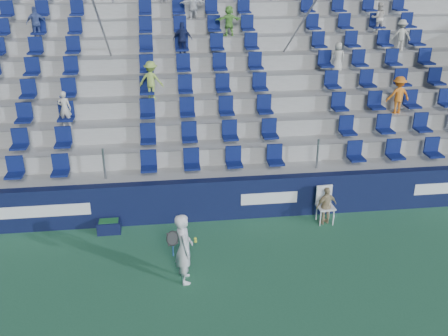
{
  "coord_description": "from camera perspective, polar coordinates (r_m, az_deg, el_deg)",
  "views": [
    {
      "loc": [
        -1.29,
        -9.21,
        6.98
      ],
      "look_at": [
        0.2,
        2.8,
        1.7
      ],
      "focal_mm": 40.0,
      "sensor_mm": 36.0,
      "label": 1
    }
  ],
  "objects": [
    {
      "name": "sponsor_wall",
      "position": [
        13.97,
        -0.98,
        -3.61
      ],
      "size": [
        24.0,
        0.32,
        1.2
      ],
      "color": "#0F163A",
      "rests_on": "ground"
    },
    {
      "name": "grandstand",
      "position": [
        18.16,
        -2.77,
        8.07
      ],
      "size": [
        24.0,
        8.17,
        6.63
      ],
      "color": "#A9A9A4",
      "rests_on": "ground"
    },
    {
      "name": "tennis_player",
      "position": [
        11.36,
        -4.59,
        -9.13
      ],
      "size": [
        0.69,
        0.67,
        1.71
      ],
      "color": "white",
      "rests_on": "ground"
    },
    {
      "name": "ground",
      "position": [
        11.63,
        0.74,
        -13.32
      ],
      "size": [
        70.0,
        70.0,
        0.0
      ],
      "primitive_type": "plane",
      "color": "#2E6D48",
      "rests_on": "ground"
    },
    {
      "name": "line_judge",
      "position": [
        14.03,
        11.61,
        -4.23
      ],
      "size": [
        0.7,
        0.45,
        1.1
      ],
      "primitive_type": "imported",
      "rotation": [
        0.0,
        0.0,
        3.44
      ],
      "color": "tan",
      "rests_on": "ground"
    },
    {
      "name": "ball_bin",
      "position": [
        13.85,
        -13.0,
        -6.46
      ],
      "size": [
        0.62,
        0.41,
        0.35
      ],
      "color": "#0E1436",
      "rests_on": "ground"
    },
    {
      "name": "line_judge_chair",
      "position": [
        14.15,
        11.43,
        -3.77
      ],
      "size": [
        0.48,
        0.49,
        1.04
      ],
      "color": "white",
      "rests_on": "ground"
    }
  ]
}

